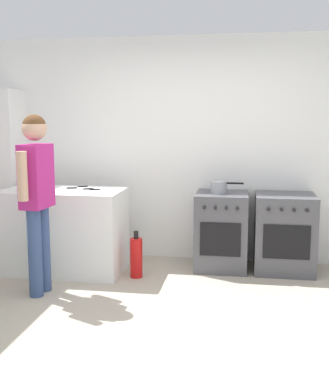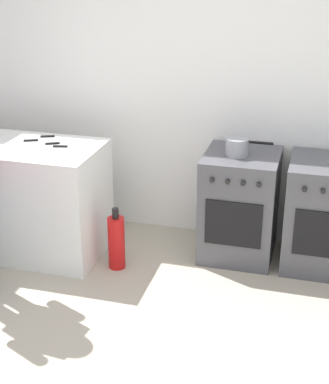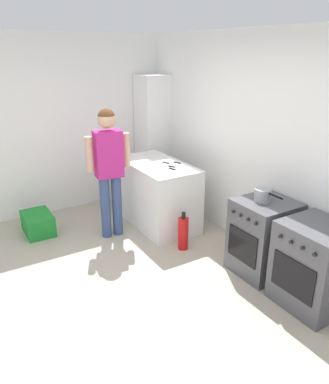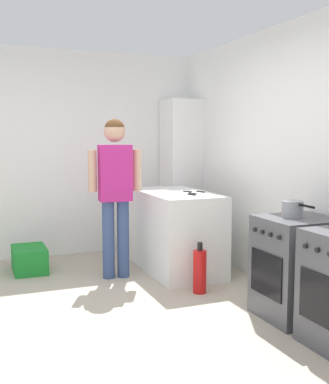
% 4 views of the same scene
% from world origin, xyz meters
% --- Properties ---
extents(ground_plane, '(8.00, 8.00, 0.00)m').
position_xyz_m(ground_plane, '(0.00, 0.00, 0.00)').
color(ground_plane, '#ADA38E').
extents(back_wall, '(6.00, 0.10, 2.60)m').
position_xyz_m(back_wall, '(0.00, 1.95, 1.30)').
color(back_wall, white).
rests_on(back_wall, ground).
extents(counter_unit, '(1.30, 0.70, 0.90)m').
position_xyz_m(counter_unit, '(-1.35, 1.20, 0.45)').
color(counter_unit, white).
rests_on(counter_unit, ground).
extents(oven_left, '(0.57, 0.62, 0.85)m').
position_xyz_m(oven_left, '(0.35, 1.58, 0.43)').
color(oven_left, '#4C4C51').
rests_on(oven_left, ground).
extents(oven_right, '(0.64, 0.62, 0.85)m').
position_xyz_m(oven_right, '(1.03, 1.58, 0.43)').
color(oven_right, '#4C4C51').
rests_on(oven_right, ground).
extents(pot, '(0.36, 0.18, 0.14)m').
position_xyz_m(pot, '(0.31, 1.54, 0.92)').
color(pot, gray).
rests_on(pot, oven_left).
extents(knife_carving, '(0.31, 0.17, 0.01)m').
position_xyz_m(knife_carving, '(-1.00, 1.33, 0.90)').
color(knife_carving, silver).
rests_on(knife_carving, counter_unit).
extents(knife_utility, '(0.24, 0.12, 0.01)m').
position_xyz_m(knife_utility, '(-1.26, 1.42, 0.90)').
color(knife_utility, silver).
rests_on(knife_utility, counter_unit).
extents(knife_paring, '(0.20, 0.11, 0.01)m').
position_xyz_m(knife_paring, '(-1.32, 1.30, 0.91)').
color(knife_paring, silver).
rests_on(knife_paring, counter_unit).
extents(knife_bread, '(0.35, 0.11, 0.01)m').
position_xyz_m(knife_bread, '(-1.10, 1.21, 0.90)').
color(knife_bread, silver).
rests_on(knife_bread, counter_unit).
extents(fire_extinguisher, '(0.13, 0.13, 0.50)m').
position_xyz_m(fire_extinguisher, '(-0.52, 1.10, 0.22)').
color(fire_extinguisher, red).
rests_on(fire_extinguisher, ground).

